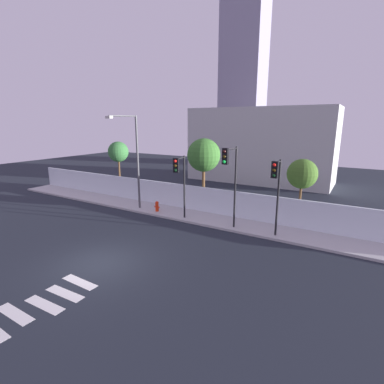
# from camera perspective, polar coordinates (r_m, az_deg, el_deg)

# --- Properties ---
(ground_plane) EXTENTS (80.00, 80.00, 0.00)m
(ground_plane) POSITION_cam_1_polar(r_m,az_deg,el_deg) (14.83, -17.77, -13.29)
(ground_plane) COLOR #1F242D
(sidewalk) EXTENTS (36.00, 2.40, 0.15)m
(sidewalk) POSITION_cam_1_polar(r_m,az_deg,el_deg) (20.63, -0.51, -4.70)
(sidewalk) COLOR #AFAFAF
(sidewalk) RESTS_ON ground
(perimeter_wall) EXTENTS (36.00, 0.18, 1.80)m
(perimeter_wall) POSITION_cam_1_polar(r_m,az_deg,el_deg) (21.42, 1.29, -1.29)
(perimeter_wall) COLOR silver
(perimeter_wall) RESTS_ON sidewalk
(crosswalk_marking) EXTENTS (2.36, 4.74, 0.01)m
(crosswalk_marking) POSITION_cam_1_polar(r_m,az_deg,el_deg) (12.67, -29.31, -19.39)
(crosswalk_marking) COLOR silver
(crosswalk_marking) RESTS_ON ground
(traffic_light_left) EXTENTS (0.35, 1.14, 4.40)m
(traffic_light_left) POSITION_cam_1_polar(r_m,az_deg,el_deg) (16.38, 16.22, 1.85)
(traffic_light_left) COLOR black
(traffic_light_left) RESTS_ON sidewalk
(traffic_light_center) EXTENTS (0.52, 1.64, 4.26)m
(traffic_light_center) POSITION_cam_1_polar(r_m,az_deg,el_deg) (18.59, -2.42, 3.47)
(traffic_light_center) COLOR black
(traffic_light_center) RESTS_ON sidewalk
(traffic_light_right) EXTENTS (0.35, 1.66, 5.01)m
(traffic_light_right) POSITION_cam_1_polar(r_m,az_deg,el_deg) (16.91, 7.52, 4.12)
(traffic_light_right) COLOR black
(traffic_light_right) RESTS_ON sidewalk
(street_lamp_curbside) EXTENTS (0.91, 2.34, 6.86)m
(street_lamp_curbside) POSITION_cam_1_polar(r_m,az_deg,el_deg) (21.68, -11.39, 7.24)
(street_lamp_curbside) COLOR #4C4C51
(street_lamp_curbside) RESTS_ON sidewalk
(fire_hydrant) EXTENTS (0.44, 0.26, 0.76)m
(fire_hydrant) POSITION_cam_1_polar(r_m,az_deg,el_deg) (21.46, -6.90, -2.73)
(fire_hydrant) COLOR red
(fire_hydrant) RESTS_ON sidewalk
(roadside_tree_leftmost) EXTENTS (1.87, 1.87, 4.82)m
(roadside_tree_leftmost) POSITION_cam_1_polar(r_m,az_deg,el_deg) (27.86, -14.30, 7.62)
(roadside_tree_leftmost) COLOR brown
(roadside_tree_leftmost) RESTS_ON ground
(roadside_tree_midleft) EXTENTS (2.55, 2.55, 5.36)m
(roadside_tree_midleft) POSITION_cam_1_polar(r_m,az_deg,el_deg) (22.40, 2.32, 7.20)
(roadside_tree_midleft) COLOR brown
(roadside_tree_midleft) RESTS_ON ground
(roadside_tree_midright) EXTENTS (1.94, 1.94, 4.26)m
(roadside_tree_midright) POSITION_cam_1_polar(r_m,az_deg,el_deg) (20.09, 20.84, 3.32)
(roadside_tree_midright) COLOR brown
(roadside_tree_midright) RESTS_ON ground
(low_building_distant) EXTENTS (15.49, 6.00, 8.08)m
(low_building_distant) POSITION_cam_1_polar(r_m,az_deg,el_deg) (33.69, 13.34, 8.94)
(low_building_distant) COLOR #B0B0B0
(low_building_distant) RESTS_ON ground
(tower_on_skyline) EXTENTS (6.11, 5.00, 25.35)m
(tower_on_skyline) POSITION_cam_1_polar(r_m,az_deg,el_deg) (47.69, 10.02, 20.75)
(tower_on_skyline) COLOR gray
(tower_on_skyline) RESTS_ON ground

